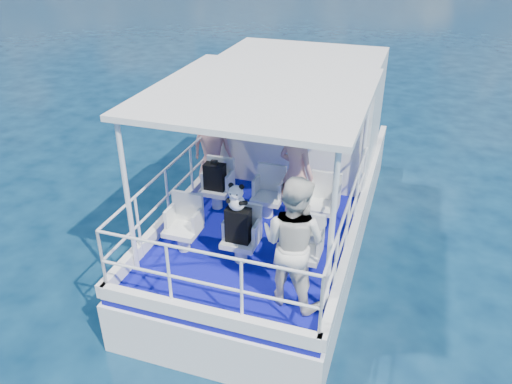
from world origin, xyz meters
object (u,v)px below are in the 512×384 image
passenger_stbd_aft (293,242)px  backpack_center (238,225)px  panda (237,197)px  passenger_port_fwd (212,149)px

passenger_stbd_aft → backpack_center: 1.07m
backpack_center → passenger_stbd_aft: bearing=-29.7°
backpack_center → panda: size_ratio=1.31×
passenger_port_fwd → backpack_center: 2.39m
passenger_port_fwd → passenger_stbd_aft: size_ratio=0.85×
passenger_port_fwd → panda: 2.41m
passenger_port_fwd → backpack_center: passenger_port_fwd is taller
backpack_center → panda: 0.45m
panda → backpack_center: bearing=49.8°
passenger_stbd_aft → panda: size_ratio=4.54×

